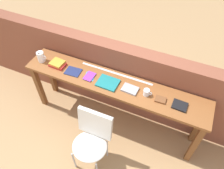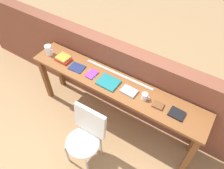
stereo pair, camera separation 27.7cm
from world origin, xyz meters
name	(u,v)px [view 2 (the right image)]	position (x,y,z in m)	size (l,w,h in m)	color
ground_plane	(103,134)	(0.00, 0.00, 0.00)	(40.00, 40.00, 0.00)	tan
brick_wall_back	(126,81)	(0.00, 0.64, 0.60)	(6.00, 0.20, 1.21)	brown
sideboard	(114,90)	(0.00, 0.30, 0.74)	(2.50, 0.44, 0.88)	brown
chair_white_moulded	(85,135)	(0.00, -0.36, 0.53)	(0.45, 0.46, 0.89)	silver
pitcher_white	(49,50)	(-1.10, 0.28, 0.96)	(0.14, 0.10, 0.18)	white
book_stack_leftmost	(63,59)	(-0.84, 0.28, 0.91)	(0.22, 0.17, 0.06)	red
magazine_cycling	(77,68)	(-0.58, 0.26, 0.89)	(0.21, 0.16, 0.01)	navy
pamphlet_pile_colourful	(92,74)	(-0.34, 0.27, 0.89)	(0.16, 0.18, 0.01)	#3399D8
book_open_centre	(108,82)	(-0.06, 0.26, 0.89)	(0.27, 0.22, 0.02)	#19757A
book_grey_hardcover	(129,91)	(0.24, 0.28, 0.89)	(0.20, 0.14, 0.03)	#9E9EA3
mug	(145,96)	(0.45, 0.28, 0.92)	(0.11, 0.08, 0.09)	white
leather_journal_brown	(158,105)	(0.63, 0.27, 0.89)	(0.13, 0.10, 0.02)	brown
book_repair_rightmost	(177,114)	(0.86, 0.28, 0.89)	(0.17, 0.15, 0.02)	black
ruler_metal_back_edge	(119,74)	(-0.04, 0.47, 0.88)	(1.02, 0.03, 0.00)	silver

